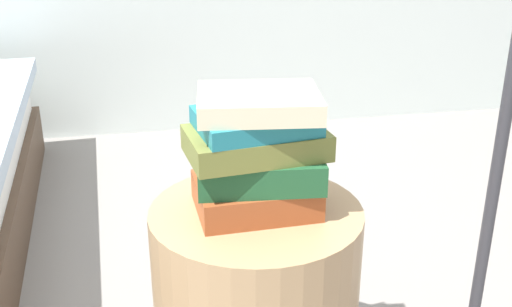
{
  "coord_description": "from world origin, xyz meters",
  "views": [
    {
      "loc": [
        -0.23,
        -1.16,
        1.14
      ],
      "look_at": [
        0.0,
        0.0,
        0.65
      ],
      "focal_mm": 43.65,
      "sensor_mm": 36.0,
      "label": 1
    }
  ],
  "objects_px": {
    "book_olive": "(258,142)",
    "book_cream": "(258,102)",
    "book_teal": "(257,121)",
    "book_rust": "(256,195)",
    "book_forest": "(260,169)"
  },
  "relations": [
    {
      "from": "book_forest",
      "to": "book_olive",
      "type": "relative_size",
      "value": 0.92
    },
    {
      "from": "book_rust",
      "to": "book_teal",
      "type": "height_order",
      "value": "book_teal"
    },
    {
      "from": "book_forest",
      "to": "book_olive",
      "type": "bearing_deg",
      "value": 121.05
    },
    {
      "from": "book_rust",
      "to": "book_forest",
      "type": "height_order",
      "value": "book_forest"
    },
    {
      "from": "book_olive",
      "to": "book_teal",
      "type": "xyz_separation_m",
      "value": [
        -0.0,
        0.0,
        0.05
      ]
    },
    {
      "from": "book_rust",
      "to": "book_teal",
      "type": "xyz_separation_m",
      "value": [
        0.0,
        -0.0,
        0.17
      ]
    },
    {
      "from": "book_olive",
      "to": "book_teal",
      "type": "relative_size",
      "value": 1.2
    },
    {
      "from": "book_teal",
      "to": "book_cream",
      "type": "bearing_deg",
      "value": -37.94
    },
    {
      "from": "book_teal",
      "to": "book_cream",
      "type": "xyz_separation_m",
      "value": [
        0.0,
        -0.0,
        0.04
      ]
    },
    {
      "from": "book_olive",
      "to": "book_teal",
      "type": "bearing_deg",
      "value": 92.1
    },
    {
      "from": "book_olive",
      "to": "book_cream",
      "type": "bearing_deg",
      "value": 52.31
    },
    {
      "from": "book_cream",
      "to": "book_forest",
      "type": "bearing_deg",
      "value": -72.93
    },
    {
      "from": "book_teal",
      "to": "book_cream",
      "type": "relative_size",
      "value": 0.96
    },
    {
      "from": "book_forest",
      "to": "book_olive",
      "type": "xyz_separation_m",
      "value": [
        -0.0,
        0.01,
        0.06
      ]
    },
    {
      "from": "book_olive",
      "to": "book_cream",
      "type": "relative_size",
      "value": 1.15
    }
  ]
}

